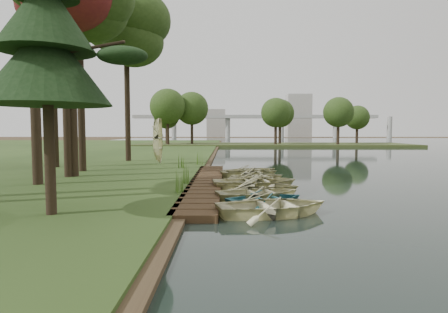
{
  "coord_description": "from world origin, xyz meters",
  "views": [
    {
      "loc": [
        -0.55,
        -19.26,
        2.9
      ],
      "look_at": [
        -0.67,
        0.79,
        1.5
      ],
      "focal_mm": 30.0,
      "sensor_mm": 36.0,
      "label": 1
    }
  ],
  "objects_px": {
    "boardwalk": "(206,183)",
    "rowboat_0": "(273,204)",
    "rowboat_1": "(266,197)",
    "rowboat_2": "(259,191)",
    "stored_rowboat": "(160,159)",
    "pine_tree": "(46,37)"
  },
  "relations": [
    {
      "from": "rowboat_2",
      "to": "pine_tree",
      "type": "bearing_deg",
      "value": 103.84
    },
    {
      "from": "stored_rowboat",
      "to": "rowboat_0",
      "type": "bearing_deg",
      "value": -155.82
    },
    {
      "from": "boardwalk",
      "to": "rowboat_0",
      "type": "distance_m",
      "value": 7.36
    },
    {
      "from": "rowboat_1",
      "to": "rowboat_2",
      "type": "height_order",
      "value": "rowboat_2"
    },
    {
      "from": "boardwalk",
      "to": "rowboat_1",
      "type": "relative_size",
      "value": 5.21
    },
    {
      "from": "boardwalk",
      "to": "stored_rowboat",
      "type": "bearing_deg",
      "value": 113.08
    },
    {
      "from": "rowboat_0",
      "to": "pine_tree",
      "type": "distance_m",
      "value": 8.82
    },
    {
      "from": "rowboat_2",
      "to": "rowboat_1",
      "type": "bearing_deg",
      "value": 173.95
    },
    {
      "from": "rowboat_1",
      "to": "pine_tree",
      "type": "height_order",
      "value": "pine_tree"
    },
    {
      "from": "rowboat_2",
      "to": "stored_rowboat",
      "type": "distance_m",
      "value": 15.24
    },
    {
      "from": "rowboat_0",
      "to": "stored_rowboat",
      "type": "xyz_separation_m",
      "value": [
        -6.77,
        16.58,
        0.22
      ]
    },
    {
      "from": "rowboat_0",
      "to": "boardwalk",
      "type": "bearing_deg",
      "value": 6.67
    },
    {
      "from": "rowboat_2",
      "to": "stored_rowboat",
      "type": "height_order",
      "value": "stored_rowboat"
    },
    {
      "from": "rowboat_1",
      "to": "rowboat_2",
      "type": "bearing_deg",
      "value": -13.85
    },
    {
      "from": "boardwalk",
      "to": "rowboat_0",
      "type": "xyz_separation_m",
      "value": [
        2.63,
        -6.86,
        0.3
      ]
    },
    {
      "from": "rowboat_0",
      "to": "pine_tree",
      "type": "xyz_separation_m",
      "value": [
        -7.02,
        -0.96,
        5.26
      ]
    },
    {
      "from": "rowboat_2",
      "to": "pine_tree",
      "type": "height_order",
      "value": "pine_tree"
    },
    {
      "from": "boardwalk",
      "to": "rowboat_0",
      "type": "height_order",
      "value": "rowboat_0"
    },
    {
      "from": "rowboat_2",
      "to": "stored_rowboat",
      "type": "relative_size",
      "value": 0.99
    },
    {
      "from": "rowboat_0",
      "to": "stored_rowboat",
      "type": "bearing_deg",
      "value": 7.9
    },
    {
      "from": "rowboat_1",
      "to": "stored_rowboat",
      "type": "relative_size",
      "value": 0.87
    },
    {
      "from": "stored_rowboat",
      "to": "rowboat_1",
      "type": "bearing_deg",
      "value": -153.88
    }
  ]
}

